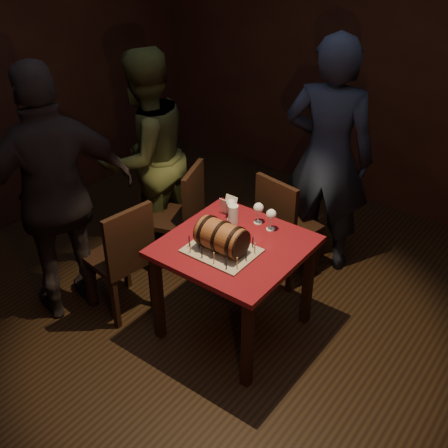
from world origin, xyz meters
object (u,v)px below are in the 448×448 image
object	(u,v)px
barrel_cake	(222,237)
person_back	(328,158)
pint_of_ale	(233,215)
pub_table	(234,257)
chair_back	(283,223)
chair_left_front	(123,255)
person_left_rear	(146,157)
wine_glass_left	(231,205)
wine_glass_mid	(259,209)
chair_left_rear	(182,213)
wine_glass_right	(271,215)
person_left_front	(57,197)

from	to	relation	value
barrel_cake	person_back	world-z (taller)	person_back
barrel_cake	pint_of_ale	distance (m)	0.35
pub_table	chair_back	distance (m)	0.74
chair_left_front	person_left_rear	world-z (taller)	person_left_rear
wine_glass_left	chair_back	bearing A→B (deg)	72.55
pub_table	barrel_cake	bearing A→B (deg)	-98.36
barrel_cake	wine_glass_mid	size ratio (longest dim) A/B	2.31
chair_left_rear	wine_glass_right	bearing A→B (deg)	-5.63
chair_back	pint_of_ale	bearing A→B (deg)	-100.58
barrel_cake	chair_left_front	bearing A→B (deg)	-164.75
barrel_cake	wine_glass_right	distance (m)	0.43
wine_glass_right	chair_left_front	xyz separation A→B (m)	(-0.85, -0.62, -0.35)
person_back	person_left_rear	bearing A→B (deg)	14.09
chair_back	person_back	distance (m)	0.62
wine_glass_right	person_left_rear	size ratio (longest dim) A/B	0.09
barrel_cake	wine_glass_left	size ratio (longest dim) A/B	2.31
chair_back	person_back	world-z (taller)	person_back
chair_back	chair_left_front	distance (m)	1.26
pub_table	person_left_rear	world-z (taller)	person_left_rear
wine_glass_right	person_back	distance (m)	0.86
pub_table	wine_glass_left	size ratio (longest dim) A/B	5.59
wine_glass_mid	person_back	distance (m)	0.84
chair_left_rear	chair_left_front	world-z (taller)	same
wine_glass_mid	person_left_rear	size ratio (longest dim) A/B	0.09
barrel_cake	wine_glass_left	xyz separation A→B (m)	(-0.19, 0.36, 0.00)
wine_glass_right	barrel_cake	bearing A→B (deg)	-105.28
barrel_cake	wine_glass_left	bearing A→B (deg)	117.70
chair_left_front	person_left_front	xyz separation A→B (m)	(-0.39, -0.20, 0.43)
wine_glass_mid	person_back	xyz separation A→B (m)	(0.09, 0.83, 0.10)
person_back	person_left_rear	world-z (taller)	person_back
barrel_cake	chair_back	world-z (taller)	barrel_cake
wine_glass_mid	pint_of_ale	world-z (taller)	wine_glass_mid
barrel_cake	wine_glass_mid	world-z (taller)	barrel_cake
wine_glass_mid	chair_back	bearing A→B (deg)	94.32
barrel_cake	pint_of_ale	xyz separation A→B (m)	(-0.14, 0.32, -0.04)
barrel_cake	person_left_front	size ratio (longest dim) A/B	0.19
wine_glass_mid	chair_left_front	size ratio (longest dim) A/B	0.17
pub_table	chair_back	world-z (taller)	chair_back
chair_back	chair_left_rear	xyz separation A→B (m)	(-0.74, -0.35, 0.00)
pint_of_ale	barrel_cake	bearing A→B (deg)	-66.59
person_back	wine_glass_left	bearing A→B (deg)	58.08
chair_back	chair_left_rear	bearing A→B (deg)	-154.79
barrel_cake	chair_left_rear	world-z (taller)	barrel_cake
wine_glass_left	person_left_front	distance (m)	1.21
wine_glass_mid	wine_glass_right	distance (m)	0.12
pub_table	chair_left_front	distance (m)	0.83
wine_glass_left	person_back	xyz separation A→B (m)	(0.27, 0.90, 0.10)
wine_glass_left	chair_left_front	world-z (taller)	chair_left_front
wine_glass_left	person_left_front	size ratio (longest dim) A/B	0.08
pint_of_ale	wine_glass_right	bearing A→B (deg)	21.65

